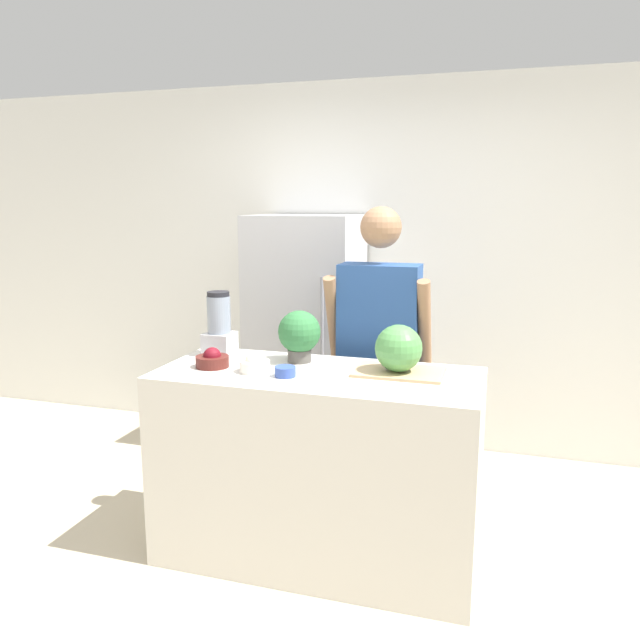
{
  "coord_description": "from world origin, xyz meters",
  "views": [
    {
      "loc": [
        0.86,
        -2.42,
        1.76
      ],
      "look_at": [
        0.0,
        0.37,
        1.21
      ],
      "focal_mm": 35.0,
      "sensor_mm": 36.0,
      "label": 1
    }
  ],
  "objects_px": {
    "blender": "(219,327)",
    "bowl_cream": "(255,364)",
    "refrigerator": "(306,336)",
    "person": "(379,359)",
    "watermelon": "(399,348)",
    "bowl_cherries": "(212,360)",
    "potted_plant": "(299,334)",
    "bowl_small_blue": "(285,372)"
  },
  "relations": [
    {
      "from": "watermelon",
      "to": "bowl_cherries",
      "type": "height_order",
      "value": "watermelon"
    },
    {
      "from": "bowl_cherries",
      "to": "blender",
      "type": "xyz_separation_m",
      "value": [
        -0.08,
        0.24,
        0.12
      ]
    },
    {
      "from": "refrigerator",
      "to": "bowl_cream",
      "type": "relative_size",
      "value": 11.46
    },
    {
      "from": "watermelon",
      "to": "bowl_small_blue",
      "type": "height_order",
      "value": "watermelon"
    },
    {
      "from": "blender",
      "to": "potted_plant",
      "type": "relative_size",
      "value": 1.29
    },
    {
      "from": "person",
      "to": "bowl_small_blue",
      "type": "distance_m",
      "value": 0.77
    },
    {
      "from": "refrigerator",
      "to": "bowl_cream",
      "type": "xyz_separation_m",
      "value": [
        0.2,
        -1.39,
        0.16
      ]
    },
    {
      "from": "person",
      "to": "potted_plant",
      "type": "xyz_separation_m",
      "value": [
        -0.33,
        -0.42,
        0.21
      ]
    },
    {
      "from": "person",
      "to": "bowl_small_blue",
      "type": "xyz_separation_m",
      "value": [
        -0.3,
        -0.7,
        0.09
      ]
    },
    {
      "from": "bowl_cream",
      "to": "potted_plant",
      "type": "distance_m",
      "value": 0.31
    },
    {
      "from": "refrigerator",
      "to": "watermelon",
      "type": "height_order",
      "value": "refrigerator"
    },
    {
      "from": "bowl_cream",
      "to": "blender",
      "type": "relative_size",
      "value": 0.43
    },
    {
      "from": "bowl_cherries",
      "to": "refrigerator",
      "type": "bearing_deg",
      "value": 88.42
    },
    {
      "from": "bowl_cherries",
      "to": "potted_plant",
      "type": "bearing_deg",
      "value": 30.84
    },
    {
      "from": "watermelon",
      "to": "bowl_cream",
      "type": "bearing_deg",
      "value": -166.38
    },
    {
      "from": "bowl_cherries",
      "to": "blender",
      "type": "distance_m",
      "value": 0.28
    },
    {
      "from": "refrigerator",
      "to": "person",
      "type": "height_order",
      "value": "person"
    },
    {
      "from": "person",
      "to": "bowl_cream",
      "type": "height_order",
      "value": "person"
    },
    {
      "from": "bowl_cream",
      "to": "bowl_small_blue",
      "type": "distance_m",
      "value": 0.17
    },
    {
      "from": "person",
      "to": "blender",
      "type": "bearing_deg",
      "value": -152.48
    },
    {
      "from": "bowl_cream",
      "to": "blender",
      "type": "height_order",
      "value": "blender"
    },
    {
      "from": "refrigerator",
      "to": "bowl_small_blue",
      "type": "relative_size",
      "value": 16.85
    },
    {
      "from": "bowl_small_blue",
      "to": "blender",
      "type": "relative_size",
      "value": 0.29
    },
    {
      "from": "bowl_cherries",
      "to": "bowl_small_blue",
      "type": "xyz_separation_m",
      "value": [
        0.41,
        -0.06,
        -0.01
      ]
    },
    {
      "from": "bowl_cream",
      "to": "potted_plant",
      "type": "xyz_separation_m",
      "value": [
        0.14,
        0.25,
        0.11
      ]
    },
    {
      "from": "blender",
      "to": "bowl_cream",
      "type": "bearing_deg",
      "value": -39.97
    },
    {
      "from": "refrigerator",
      "to": "watermelon",
      "type": "relative_size",
      "value": 7.47
    },
    {
      "from": "refrigerator",
      "to": "person",
      "type": "distance_m",
      "value": 0.98
    },
    {
      "from": "refrigerator",
      "to": "blender",
      "type": "distance_m",
      "value": 1.16
    },
    {
      "from": "person",
      "to": "blender",
      "type": "relative_size",
      "value": 5.09
    },
    {
      "from": "refrigerator",
      "to": "watermelon",
      "type": "xyz_separation_m",
      "value": [
        0.87,
        -1.22,
        0.24
      ]
    },
    {
      "from": "refrigerator",
      "to": "person",
      "type": "xyz_separation_m",
      "value": [
        0.67,
        -0.72,
        0.06
      ]
    },
    {
      "from": "bowl_small_blue",
      "to": "blender",
      "type": "distance_m",
      "value": 0.58
    },
    {
      "from": "bowl_cream",
      "to": "bowl_small_blue",
      "type": "height_order",
      "value": "bowl_cream"
    },
    {
      "from": "bowl_cherries",
      "to": "bowl_cream",
      "type": "xyz_separation_m",
      "value": [
        0.24,
        -0.02,
        0.0
      ]
    },
    {
      "from": "watermelon",
      "to": "bowl_cream",
      "type": "relative_size",
      "value": 1.54
    },
    {
      "from": "bowl_small_blue",
      "to": "potted_plant",
      "type": "distance_m",
      "value": 0.31
    },
    {
      "from": "person",
      "to": "potted_plant",
      "type": "distance_m",
      "value": 0.57
    },
    {
      "from": "potted_plant",
      "to": "refrigerator",
      "type": "bearing_deg",
      "value": 106.7
    },
    {
      "from": "bowl_cherries",
      "to": "potted_plant",
      "type": "height_order",
      "value": "potted_plant"
    },
    {
      "from": "person",
      "to": "bowl_cream",
      "type": "relative_size",
      "value": 11.9
    },
    {
      "from": "refrigerator",
      "to": "bowl_small_blue",
      "type": "bearing_deg",
      "value": -75.49
    }
  ]
}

